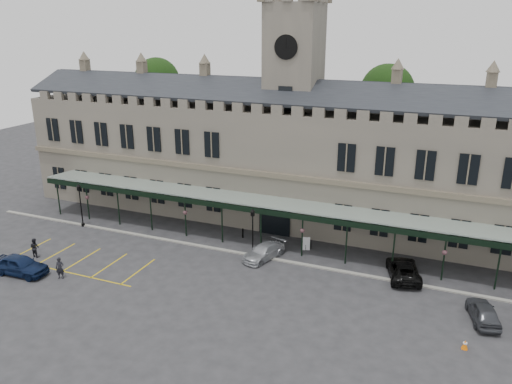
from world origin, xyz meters
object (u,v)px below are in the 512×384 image
at_px(car_right_a, 483,312).
at_px(lamp_post_mid, 253,228).
at_px(sign_board, 306,244).
at_px(car_left_a, 20,265).
at_px(car_van, 403,269).
at_px(traffic_cone, 465,345).
at_px(lamp_post_left, 80,201).
at_px(person_b, 35,248).
at_px(clock_tower, 293,96).
at_px(station_building, 292,160).
at_px(car_taxi, 264,252).
at_px(person_a, 60,268).

bearing_deg(car_right_a, lamp_post_mid, -23.79).
distance_m(sign_board, car_left_a, 24.91).
bearing_deg(car_van, car_right_a, 127.86).
xyz_separation_m(sign_board, car_right_a, (15.03, -6.57, 0.08)).
bearing_deg(traffic_cone, lamp_post_mid, 157.36).
distance_m(lamp_post_left, person_b, 7.72).
height_order(clock_tower, car_right_a, clock_tower).
bearing_deg(person_b, lamp_post_left, -80.67).
bearing_deg(clock_tower, car_van, -36.15).
distance_m(station_building, lamp_post_left, 22.28).
bearing_deg(traffic_cone, car_left_a, -174.88).
xyz_separation_m(clock_tower, person_b, (-18.30, -18.05, -12.23)).
height_order(traffic_cone, sign_board, sign_board).
distance_m(clock_tower, car_right_a, 26.68).
relative_size(car_taxi, car_van, 0.89).
bearing_deg(car_taxi, car_van, 24.27).
relative_size(traffic_cone, person_b, 0.37).
bearing_deg(traffic_cone, station_building, 134.97).
relative_size(car_van, person_a, 2.76).
relative_size(clock_tower, car_right_a, 5.94).
xyz_separation_m(lamp_post_mid, traffic_cone, (18.01, -7.51, -2.41)).
bearing_deg(sign_board, traffic_cone, -55.70).
bearing_deg(lamp_post_mid, car_left_a, -147.61).
bearing_deg(clock_tower, sign_board, -61.96).
distance_m(traffic_cone, person_b, 36.18).
bearing_deg(car_taxi, person_b, -139.57).
xyz_separation_m(car_right_a, person_b, (-37.30, -4.02, 0.17)).
height_order(traffic_cone, person_a, person_a).
distance_m(station_building, person_b, 26.24).
relative_size(lamp_post_left, sign_board, 3.58).
height_order(clock_tower, person_b, clock_tower).
xyz_separation_m(sign_board, person_b, (-22.27, -10.59, 0.25)).
xyz_separation_m(car_taxi, car_van, (12.00, 1.06, 0.05)).
bearing_deg(car_van, car_left_a, 6.15).
height_order(sign_board, person_b, person_b).
relative_size(clock_tower, sign_board, 19.05).
bearing_deg(station_building, car_van, -35.90).
bearing_deg(person_a, person_b, 132.30).
height_order(lamp_post_left, person_b, lamp_post_left).
bearing_deg(car_right_a, car_taxi, -24.18).
bearing_deg(car_left_a, person_b, 22.05).
distance_m(person_a, person_b, 5.62).
distance_m(car_van, car_right_a, 7.52).
bearing_deg(car_left_a, traffic_cone, -87.88).
height_order(car_van, car_right_a, car_van).
height_order(car_taxi, car_right_a, car_right_a).
xyz_separation_m(station_building, sign_board, (3.97, -7.37, -5.83)).
distance_m(sign_board, car_taxi, 4.29).
bearing_deg(sign_board, person_b, -173.15).
height_order(clock_tower, car_taxi, clock_tower).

